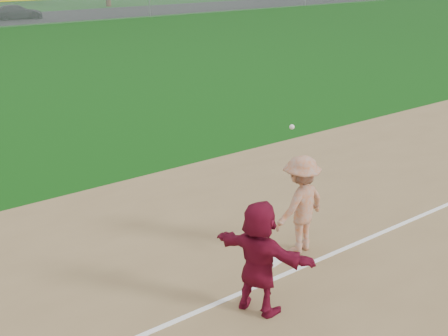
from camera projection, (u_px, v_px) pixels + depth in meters
ground at (270, 252)px, 10.93m from camera, size 160.00×160.00×0.00m
foul_line at (298, 268)px, 10.32m from camera, size 60.00×0.10×0.01m
first_base at (271, 259)px, 10.57m from camera, size 0.42×0.42×0.08m
base_runner at (259, 258)px, 8.81m from camera, size 1.13×1.86×1.91m
car_right at (17, 12)px, 49.91m from camera, size 4.45×2.06×1.26m
first_base_play at (300, 205)px, 10.64m from camera, size 1.34×0.88×2.57m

